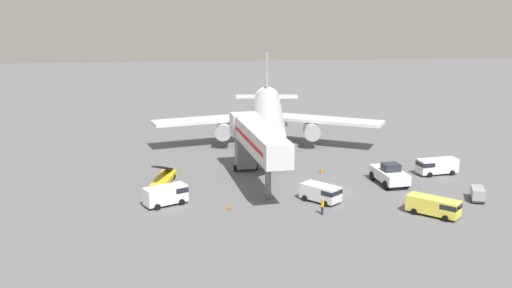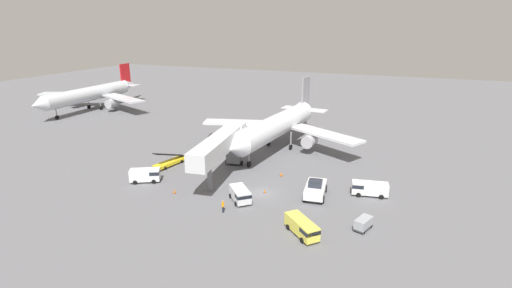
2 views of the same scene
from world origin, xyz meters
name	(u,v)px [view 2 (image 2 of 2)]	position (x,y,z in m)	size (l,w,h in m)	color
ground_plane	(262,193)	(0.00, 0.00, 0.00)	(300.00, 300.00, 0.00)	slate
airplane_at_gate	(279,125)	(-4.70, 21.64, 4.95)	(35.05, 37.04, 12.97)	silver
jet_bridge	(222,145)	(-8.37, 3.47, 5.67)	(5.50, 19.31, 7.52)	silver
pushback_tug	(315,189)	(7.73, 1.88, 1.24)	(3.60, 6.33, 2.67)	white
belt_loader_truck	(170,161)	(-19.66, 4.87, 0.77)	(3.09, 7.11, 3.26)	yellow
service_van_near_center	(302,227)	(8.86, -9.40, 1.12)	(5.20, 5.08, 1.93)	#E5DB4C
service_van_far_center	(240,194)	(-1.90, -3.71, 1.10)	(4.51, 4.69, 1.91)	silver
service_van_mid_right	(146,175)	(-18.98, -2.86, 1.22)	(5.05, 3.89, 2.14)	white
service_van_far_left	(369,188)	(15.01, 5.23, 1.17)	(5.46, 2.80, 2.04)	white
baggage_cart_rear_right	(363,223)	(15.54, -5.26, 0.84)	(2.17, 3.00, 1.52)	#38383D
ground_crew_worker_foreground	(223,206)	(-2.68, -7.72, 0.94)	(0.44, 0.44, 1.77)	#1E2333
safety_cone_alpha	(265,191)	(0.34, 0.33, 0.27)	(0.35, 0.35, 0.54)	black
safety_cone_bravo	(281,174)	(0.56, 7.62, 0.36)	(0.48, 0.48, 0.73)	black
safety_cone_charlie	(174,191)	(-12.26, -4.97, 0.32)	(0.42, 0.42, 0.64)	black
airplane_background	(92,94)	(-67.79, 36.46, 4.72)	(38.05, 39.42, 12.11)	silver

